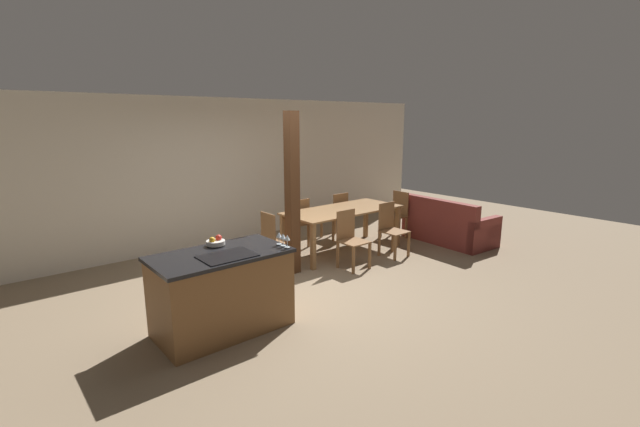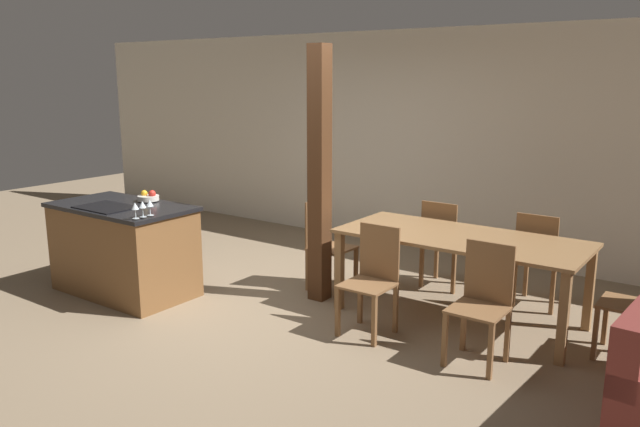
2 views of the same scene
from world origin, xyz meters
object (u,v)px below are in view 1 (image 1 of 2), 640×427
kitchen_island (222,292)px  dining_chair_head_end (275,240)px  couch (448,227)px  dining_table (343,214)px  wine_glass_far (279,235)px  fruit_bowl (216,242)px  timber_post (292,195)px  wine_glass_middle (283,237)px  wine_glass_near (287,238)px  dining_chair_near_right (391,228)px  dining_chair_far_right (337,215)px  dining_chair_near_left (351,238)px  dining_chair_far_left (297,222)px  dining_chair_foot_end (396,214)px

kitchen_island → dining_chair_head_end: (1.57, 1.29, 0.02)m
couch → dining_chair_head_end: bearing=79.9°
dining_table → couch: couch is taller
wine_glass_far → dining_chair_head_end: (0.91, 1.46, -0.54)m
fruit_bowl → timber_post: timber_post is taller
wine_glass_far → couch: size_ratio=0.08×
wine_glass_middle → fruit_bowl: bearing=137.2°
wine_glass_near → couch: size_ratio=0.08×
wine_glass_middle → dining_chair_near_right: bearing=16.5°
dining_table → dining_chair_far_right: dining_chair_far_right is taller
dining_chair_near_right → timber_post: timber_post is taller
dining_chair_near_right → dining_chair_far_right: bearing=90.0°
dining_chair_near_right → dining_chair_far_right: (0.00, 1.40, 0.00)m
dining_chair_far_right → timber_post: size_ratio=0.38×
wine_glass_far → dining_chair_near_right: size_ratio=0.16×
couch → kitchen_island: bearing=98.8°
wine_glass_near → timber_post: timber_post is taller
kitchen_island → wine_glass_near: wine_glass_near is taller
fruit_bowl → dining_chair_near_left: (2.44, 0.32, -0.47)m
dining_chair_near_left → dining_chair_far_left: size_ratio=1.00×
kitchen_island → dining_chair_foot_end: dining_chair_foot_end is taller
dining_chair_near_right → dining_chair_far_left: size_ratio=1.00×
dining_table → dining_chair_near_left: bearing=-124.7°
dining_table → couch: (1.97, -0.84, -0.39)m
dining_table → dining_chair_foot_end: size_ratio=2.34×
dining_chair_far_right → wine_glass_near: bearing=39.2°
dining_chair_near_right → dining_chair_head_end: 2.05m
wine_glass_middle → dining_table: (2.36, 1.54, -0.34)m
wine_glass_far → dining_chair_far_right: (2.84, 2.16, -0.54)m
dining_chair_near_right → wine_glass_far: bearing=-165.0°
wine_glass_far → dining_chair_head_end: wine_glass_far is taller
wine_glass_near → timber_post: bearing=51.7°
dining_chair_head_end → timber_post: 0.81m
dining_chair_far_right → couch: dining_chair_far_right is taller
wine_glass_far → dining_chair_far_left: (1.88, 2.16, -0.54)m
kitchen_island → wine_glass_middle: wine_glass_middle is taller
kitchen_island → wine_glass_middle: bearing=-21.1°
dining_table → wine_glass_far: bearing=-148.2°
wine_glass_middle → dining_chair_foot_end: bearing=22.0°
fruit_bowl → kitchen_island: bearing=-108.0°
wine_glass_middle → dining_chair_near_right: wine_glass_middle is taller
kitchen_island → timber_post: bearing=30.2°
wine_glass_near → dining_chair_foot_end: 4.17m
wine_glass_middle → dining_chair_far_left: size_ratio=0.16×
dining_chair_near_left → kitchen_island: bearing=-166.9°
kitchen_island → wine_glass_far: size_ratio=10.08×
dining_chair_far_left → dining_chair_near_left: bearing=90.0°
dining_table → dining_chair_far_right: bearing=55.3°
wine_glass_far → dining_chair_head_end: 1.81m
dining_chair_far_left → dining_table: bearing=124.7°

